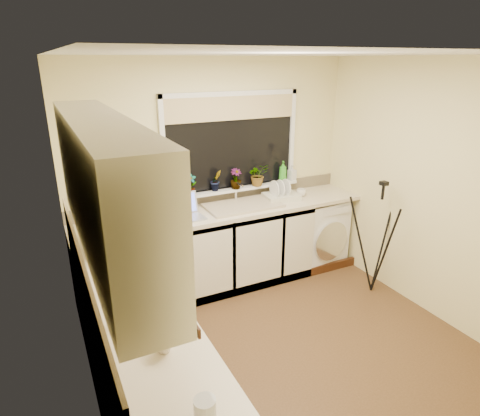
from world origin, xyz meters
name	(u,v)px	position (x,y,z in m)	size (l,w,h in m)	color
floor	(283,344)	(0.00, 0.00, 0.00)	(3.20, 3.20, 0.00)	brown
ceiling	(295,54)	(0.00, 0.00, 2.45)	(3.20, 3.20, 0.00)	white
wall_back	(215,173)	(0.00, 1.50, 1.23)	(3.20, 3.20, 0.00)	beige
wall_front	(453,315)	(0.00, -1.50, 1.23)	(3.20, 3.20, 0.00)	beige
wall_left	(76,257)	(-1.60, 0.00, 1.23)	(3.00, 3.00, 0.00)	beige
wall_right	(429,190)	(1.60, 0.00, 1.23)	(3.00, 3.00, 0.00)	beige
base_cabinet_back	(199,255)	(-0.33, 1.20, 0.43)	(2.55, 0.60, 0.86)	silver
base_cabinet_left	(144,372)	(-1.30, -0.30, 0.43)	(0.54, 2.40, 0.86)	silver
worktop_back	(226,211)	(0.00, 1.20, 0.88)	(3.20, 0.60, 0.04)	beige
worktop_left	(139,316)	(-1.30, -0.30, 0.88)	(0.60, 2.40, 0.04)	beige
upper_cabinet	(104,186)	(-1.44, -0.45, 1.80)	(0.28, 1.90, 0.70)	silver
splashback_left	(86,293)	(-1.59, -0.30, 1.12)	(0.02, 2.40, 0.45)	beige
splashback_back	(216,196)	(0.00, 1.49, 0.97)	(3.20, 0.02, 0.14)	beige
window_glass	(231,143)	(0.20, 1.49, 1.55)	(1.50, 0.02, 1.00)	black
window_blind	(232,108)	(0.20, 1.46, 1.92)	(1.50, 0.02, 0.25)	tan
windowsill	(234,189)	(0.20, 1.43, 1.04)	(1.60, 0.14, 0.03)	white
sink	(243,205)	(0.20, 1.20, 0.91)	(0.82, 0.46, 0.03)	tan
faucet	(236,192)	(0.20, 1.38, 1.02)	(0.03, 0.03, 0.24)	silver
washing_machine	(316,231)	(1.22, 1.22, 0.41)	(0.59, 0.57, 0.83)	white
laptop	(185,211)	(-0.47, 1.17, 0.96)	(0.34, 0.31, 0.24)	#A4A5AC
kettle	(139,272)	(-1.20, 0.05, 1.00)	(0.15, 0.15, 0.19)	white
dish_rack	(281,196)	(0.71, 1.24, 0.93)	(0.39, 0.29, 0.06)	beige
tripod	(377,238)	(1.37, 0.35, 0.63)	(0.63, 0.63, 1.25)	black
glass_jug	(205,413)	(-1.24, -1.29, 0.97)	(0.10, 0.10, 0.14)	silver
steel_jar	(126,315)	(-1.39, -0.37, 0.96)	(0.08, 0.08, 0.11)	silver
microwave	(114,231)	(-1.24, 0.79, 1.04)	(0.51, 0.35, 0.28)	silver
plant_a	(191,184)	(-0.31, 1.42, 1.16)	(0.12, 0.08, 0.23)	#999999
plant_b	(216,180)	(-0.02, 1.43, 1.17)	(0.13, 0.10, 0.23)	#999999
plant_c	(236,179)	(0.21, 1.40, 1.16)	(0.13, 0.13, 0.23)	#999999
plant_d	(258,175)	(0.49, 1.39, 1.18)	(0.23, 0.20, 0.25)	#999999
soap_bottle_green	(283,171)	(0.83, 1.41, 1.17)	(0.09, 0.10, 0.25)	green
soap_bottle_clear	(292,172)	(0.97, 1.42, 1.14)	(0.08, 0.08, 0.18)	#999999
cup_back	(301,193)	(0.97, 1.22, 0.94)	(0.11, 0.11, 0.09)	white
cup_left	(164,343)	(-1.26, -0.72, 0.95)	(0.11, 0.11, 0.10)	beige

